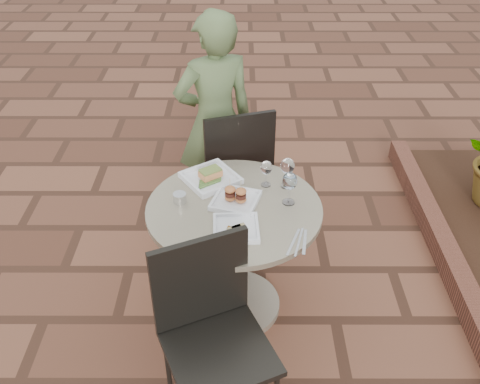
{
  "coord_description": "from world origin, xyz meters",
  "views": [
    {
      "loc": [
        0.29,
        -2.07,
        2.36
      ],
      "look_at": [
        0.29,
        0.11,
        0.82
      ],
      "focal_mm": 40.0,
      "sensor_mm": 36.0,
      "label": 1
    }
  ],
  "objects_px": {
    "cafe_table": "(234,243)",
    "diner": "(215,121)",
    "plate_tuna": "(236,228)",
    "chair_far": "(235,161)",
    "plate_sliders": "(236,198)",
    "chair_near": "(210,321)",
    "plate_salmon": "(211,177)"
  },
  "relations": [
    {
      "from": "cafe_table",
      "to": "chair_near",
      "type": "bearing_deg",
      "value": -99.38
    },
    {
      "from": "cafe_table",
      "to": "plate_sliders",
      "type": "height_order",
      "value": "plate_sliders"
    },
    {
      "from": "diner",
      "to": "plate_salmon",
      "type": "xyz_separation_m",
      "value": [
        0.0,
        -0.69,
        0.02
      ]
    },
    {
      "from": "chair_far",
      "to": "plate_sliders",
      "type": "xyz_separation_m",
      "value": [
        0.01,
        -0.69,
        0.21
      ]
    },
    {
      "from": "cafe_table",
      "to": "diner",
      "type": "bearing_deg",
      "value": 98.3
    },
    {
      "from": "cafe_table",
      "to": "chair_near",
      "type": "relative_size",
      "value": 0.97
    },
    {
      "from": "plate_sliders",
      "to": "plate_tuna",
      "type": "bearing_deg",
      "value": -89.08
    },
    {
      "from": "diner",
      "to": "plate_sliders",
      "type": "bearing_deg",
      "value": 77.6
    },
    {
      "from": "plate_salmon",
      "to": "cafe_table",
      "type": "bearing_deg",
      "value": -61.05
    },
    {
      "from": "cafe_table",
      "to": "chair_near",
      "type": "distance_m",
      "value": 0.61
    },
    {
      "from": "diner",
      "to": "cafe_table",
      "type": "bearing_deg",
      "value": 76.85
    },
    {
      "from": "plate_sliders",
      "to": "chair_far",
      "type": "bearing_deg",
      "value": 90.76
    },
    {
      "from": "plate_salmon",
      "to": "plate_sliders",
      "type": "bearing_deg",
      "value": -55.73
    },
    {
      "from": "chair_near",
      "to": "plate_salmon",
      "type": "xyz_separation_m",
      "value": [
        -0.03,
        0.83,
        0.2
      ]
    },
    {
      "from": "plate_salmon",
      "to": "diner",
      "type": "bearing_deg",
      "value": 90.41
    },
    {
      "from": "chair_far",
      "to": "diner",
      "type": "height_order",
      "value": "diner"
    },
    {
      "from": "chair_far",
      "to": "plate_salmon",
      "type": "relative_size",
      "value": 2.56
    },
    {
      "from": "chair_far",
      "to": "diner",
      "type": "distance_m",
      "value": 0.3
    },
    {
      "from": "chair_near",
      "to": "plate_tuna",
      "type": "xyz_separation_m",
      "value": [
        0.11,
        0.4,
        0.19
      ]
    },
    {
      "from": "plate_sliders",
      "to": "plate_tuna",
      "type": "relative_size",
      "value": 1.23
    },
    {
      "from": "cafe_table",
      "to": "plate_salmon",
      "type": "xyz_separation_m",
      "value": [
        -0.13,
        0.24,
        0.27
      ]
    },
    {
      "from": "plate_tuna",
      "to": "chair_far",
      "type": "bearing_deg",
      "value": 90.8
    },
    {
      "from": "chair_far",
      "to": "plate_salmon",
      "type": "distance_m",
      "value": 0.54
    },
    {
      "from": "plate_salmon",
      "to": "chair_far",
      "type": "bearing_deg",
      "value": 75.17
    },
    {
      "from": "cafe_table",
      "to": "plate_sliders",
      "type": "xyz_separation_m",
      "value": [
        0.01,
        0.03,
        0.27
      ]
    },
    {
      "from": "cafe_table",
      "to": "plate_tuna",
      "type": "relative_size",
      "value": 3.96
    },
    {
      "from": "chair_far",
      "to": "chair_near",
      "type": "bearing_deg",
      "value": 68.64
    },
    {
      "from": "chair_far",
      "to": "plate_sliders",
      "type": "relative_size",
      "value": 3.32
    },
    {
      "from": "plate_sliders",
      "to": "cafe_table",
      "type": "bearing_deg",
      "value": -101.79
    },
    {
      "from": "chair_near",
      "to": "plate_salmon",
      "type": "distance_m",
      "value": 0.86
    },
    {
      "from": "cafe_table",
      "to": "plate_sliders",
      "type": "distance_m",
      "value": 0.28
    },
    {
      "from": "plate_sliders",
      "to": "plate_tuna",
      "type": "xyz_separation_m",
      "value": [
        0.0,
        -0.23,
        -0.01
      ]
    }
  ]
}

